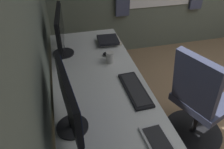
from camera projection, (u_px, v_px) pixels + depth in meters
wall_back at (22, 38)px, 1.08m from camera, size 4.42×0.10×2.60m
desk at (105, 106)px, 1.58m from camera, size 2.34×0.72×0.73m
drawer_pedestal at (99, 119)px, 1.91m from camera, size 0.40×0.51×0.69m
monitor_primary at (69, 100)px, 1.20m from camera, size 0.56×0.20×0.40m
monitor_secondary at (60, 30)px, 1.92m from camera, size 0.58×0.20×0.42m
keyboard_main at (135, 89)px, 1.62m from camera, size 0.42×0.15×0.02m
mouse_spare at (108, 54)px, 2.03m from camera, size 0.06×0.10×0.03m
book_stack_near at (109, 41)px, 2.22m from camera, size 0.22×0.24×0.06m
coffee_mug at (110, 57)px, 1.91m from camera, size 0.11×0.07×0.10m
office_chair at (198, 104)px, 1.90m from camera, size 0.56×0.61×0.97m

